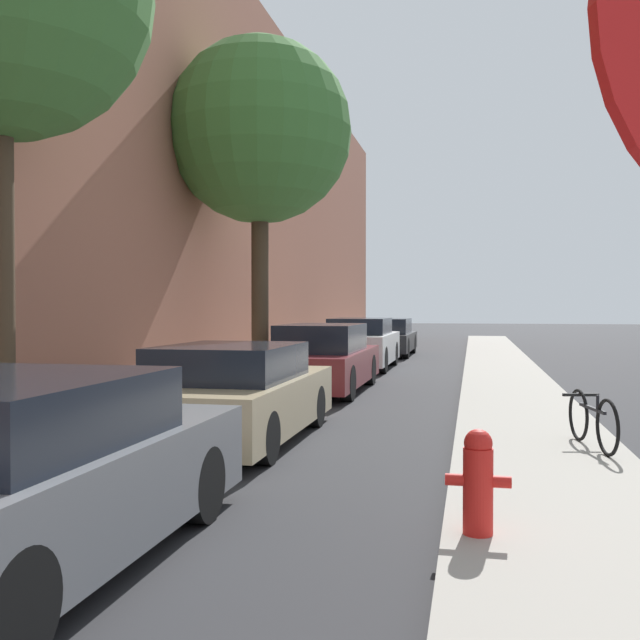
% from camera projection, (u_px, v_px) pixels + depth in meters
% --- Properties ---
extents(ground_plane, '(120.00, 120.00, 0.00)m').
position_uv_depth(ground_plane, '(371.00, 390.00, 15.37)').
color(ground_plane, '#28282B').
extents(sidewalk_left, '(2.00, 52.00, 0.12)m').
position_uv_depth(sidewalk_left, '(241.00, 384.00, 15.97)').
color(sidewalk_left, '#9E998E').
rests_on(sidewalk_left, ground).
extents(sidewalk_right, '(2.00, 52.00, 0.12)m').
position_uv_depth(sidewalk_right, '(511.00, 390.00, 14.77)').
color(sidewalk_right, '#9E998E').
rests_on(sidewalk_right, ground).
extents(building_facade_left, '(0.70, 52.00, 10.54)m').
position_uv_depth(building_facade_left, '(182.00, 150.00, 16.15)').
color(building_facade_left, '#9E604C').
rests_on(building_facade_left, ground).
extents(parked_car_grey, '(1.81, 4.08, 1.32)m').
position_uv_depth(parked_car_grey, '(16.00, 478.00, 4.84)').
color(parked_car_grey, black).
rests_on(parked_car_grey, ground).
extents(parked_car_champagne, '(1.80, 4.21, 1.28)m').
position_uv_depth(parked_car_champagne, '(234.00, 395.00, 9.51)').
color(parked_car_champagne, black).
rests_on(parked_car_champagne, ground).
extents(parked_car_maroon, '(1.72, 4.69, 1.41)m').
position_uv_depth(parked_car_maroon, '(323.00, 360.00, 15.01)').
color(parked_car_maroon, black).
rests_on(parked_car_maroon, ground).
extents(parked_car_white, '(1.75, 4.34, 1.44)m').
position_uv_depth(parked_car_white, '(361.00, 344.00, 20.49)').
color(parked_car_white, black).
rests_on(parked_car_white, ground).
extents(parked_car_black, '(1.75, 4.64, 1.34)m').
position_uv_depth(parked_car_black, '(388.00, 338.00, 26.00)').
color(parked_car_black, black).
rests_on(parked_car_black, ground).
extents(street_tree_far, '(4.00, 4.00, 7.46)m').
position_uv_depth(street_tree_far, '(260.00, 132.00, 15.65)').
color(street_tree_far, '#423323').
rests_on(street_tree_far, sidewalk_left).
extents(fire_hydrant, '(0.47, 0.22, 0.77)m').
position_uv_depth(fire_hydrant, '(478.00, 480.00, 5.26)').
color(fire_hydrant, red).
rests_on(fire_hydrant, sidewalk_right).
extents(bicycle, '(0.47, 1.55, 0.64)m').
position_uv_depth(bicycle, '(592.00, 420.00, 8.46)').
color(bicycle, black).
rests_on(bicycle, sidewalk_right).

